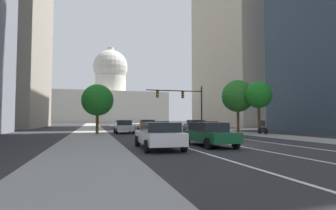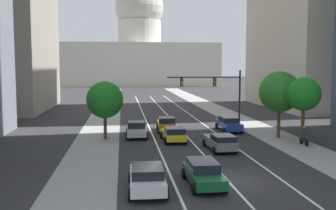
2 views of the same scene
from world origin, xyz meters
The scene contains 20 objects.
ground_plane centered at (0.00, 40.00, 0.00)m, with size 400.00×400.00×0.00m, color #2B2B2D.
sidewalk_left centered at (-8.72, 35.00, 0.01)m, with size 4.17×130.00×0.01m, color gray.
sidewalk_right centered at (8.72, 35.00, 0.01)m, with size 4.17×130.00×0.01m, color gray.
lane_stripe_left centered at (-3.32, 25.00, 0.01)m, with size 0.16×90.00×0.01m, color white.
lane_stripe_center centered at (0.00, 25.00, 0.01)m, with size 0.16×90.00×0.01m, color white.
lane_stripe_right centered at (3.32, 25.00, 0.01)m, with size 0.16×90.00×0.01m, color white.
office_tower_far_right centered at (26.34, 40.83, 26.24)m, with size 17.04×27.02×52.41m.
capitol_building centered at (0.00, 120.89, 12.32)m, with size 54.53×23.25×37.70m.
car_white centered at (-4.98, -1.47, 0.77)m, with size 2.17×4.77×1.46m.
car_yellow centered at (-1.65, 12.79, 0.75)m, with size 2.12×4.50×1.42m.
car_gray centered at (1.67, 8.53, 0.75)m, with size 2.16×4.71×1.44m.
car_silver centered at (-4.98, 15.63, 0.78)m, with size 2.09×4.54×1.52m.
car_blue centered at (4.98, 18.08, 0.81)m, with size 2.08×4.77×1.53m.
car_orange centered at (-1.66, 18.60, 0.80)m, with size 2.16×4.27×1.55m.
car_green centered at (-1.66, -0.72, 0.76)m, with size 2.02×4.66×1.43m.
traffic_signal_mast centered at (4.24, 20.73, 4.52)m, with size 8.44×0.39×6.47m.
cyclist centered at (9.47, 9.70, 0.85)m, with size 0.36×1.70×1.72m.
street_tree_mid_left centered at (-7.96, 14.91, 3.74)m, with size 3.50×3.50×5.50m.
street_tree_far_right centered at (8.70, 13.57, 4.47)m, with size 3.94×3.94×6.45m.
street_tree_mid_right centered at (9.93, 11.05, 4.40)m, with size 3.05×3.05×5.96m.
Camera 1 is at (-8.50, -15.78, 1.62)m, focal length 28.75 mm.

